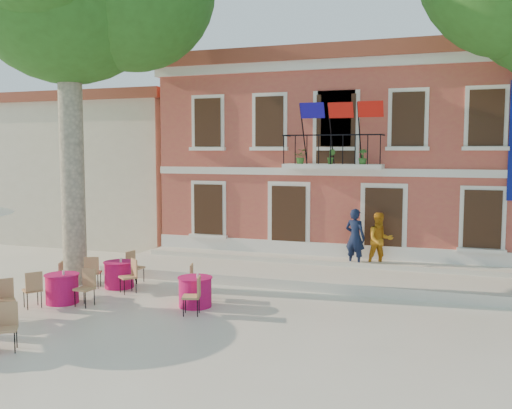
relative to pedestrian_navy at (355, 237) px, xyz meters
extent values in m
plane|color=beige|center=(-2.79, -5.34, -1.23)|extent=(90.00, 90.00, 0.00)
cube|color=#B55941|center=(-0.79, 4.66, 2.27)|extent=(13.00, 8.00, 7.00)
cube|color=brown|center=(-0.79, 4.66, 6.02)|extent=(13.50, 8.50, 0.50)
cube|color=silver|center=(-0.79, 0.71, 5.62)|extent=(13.30, 0.35, 0.35)
cube|color=silver|center=(-0.79, 0.21, 2.27)|extent=(3.20, 0.90, 0.15)
cube|color=black|center=(-0.79, -0.19, 3.27)|extent=(3.20, 0.04, 0.04)
cube|color=#140C8E|center=(-1.69, -0.54, 4.02)|extent=(0.76, 0.27, 0.47)
cube|color=red|center=(-0.79, -0.54, 4.02)|extent=(0.76, 0.29, 0.47)
cube|color=red|center=(0.11, -0.54, 4.02)|extent=(0.76, 0.27, 0.47)
imported|color=#26591E|center=(-1.79, -0.09, 2.58)|extent=(0.43, 0.37, 0.48)
imported|color=#26591E|center=(-0.79, -0.09, 2.58)|extent=(0.26, 0.21, 0.48)
imported|color=#26591E|center=(0.21, -0.09, 2.58)|extent=(0.27, 0.27, 0.48)
cube|color=beige|center=(-12.29, 5.66, 1.77)|extent=(9.00, 9.00, 6.00)
cube|color=brown|center=(-12.29, 5.66, 4.97)|extent=(9.40, 9.40, 0.40)
cube|color=silver|center=(-0.79, -0.94, -1.08)|extent=(14.00, 3.40, 0.30)
cylinder|color=#A59E84|center=(-7.84, -3.83, 2.62)|extent=(0.70, 0.70, 7.71)
imported|color=black|center=(0.00, 0.00, 0.00)|extent=(0.79, 0.65, 1.86)
imported|color=orange|center=(0.78, 0.07, -0.06)|extent=(1.05, 0.96, 1.75)
cylinder|color=#C71264|center=(-6.75, -5.87, -0.86)|extent=(0.84, 0.84, 0.75)
cylinder|color=#C71264|center=(-6.75, -5.87, -0.47)|extent=(0.90, 0.90, 0.02)
cube|color=tan|center=(-7.07, -5.19, -0.76)|extent=(0.56, 0.56, 0.95)
cube|color=tan|center=(-7.19, -6.48, -0.76)|extent=(0.59, 0.59, 0.95)
cube|color=tan|center=(-6.01, -5.94, -0.76)|extent=(0.46, 0.46, 0.95)
cube|color=tan|center=(-5.46, -9.27, -0.76)|extent=(0.59, 0.59, 0.95)
cube|color=tan|center=(-7.07, -7.53, -0.76)|extent=(0.59, 0.59, 0.95)
cylinder|color=#C71264|center=(-6.27, -3.90, -0.86)|extent=(0.84, 0.84, 0.75)
cylinder|color=#C71264|center=(-6.27, -3.90, -0.47)|extent=(0.90, 0.90, 0.02)
cube|color=tan|center=(-6.16, -3.16, -0.76)|extent=(0.48, 0.48, 0.95)
cube|color=tan|center=(-6.97, -4.17, -0.76)|extent=(0.54, 0.54, 0.95)
cube|color=tan|center=(-5.68, -4.37, -0.76)|extent=(0.59, 0.59, 0.95)
cylinder|color=#C71264|center=(-3.29, -5.05, -0.86)|extent=(0.84, 0.84, 0.75)
cylinder|color=#C71264|center=(-3.29, -5.05, -0.47)|extent=(0.90, 0.90, 0.02)
cube|color=tan|center=(-3.06, -5.76, -0.76)|extent=(0.53, 0.53, 0.95)
cube|color=tan|center=(-3.52, -4.33, -0.76)|extent=(0.53, 0.53, 0.95)
camera|label=1|loc=(2.85, -18.14, 2.76)|focal=40.00mm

